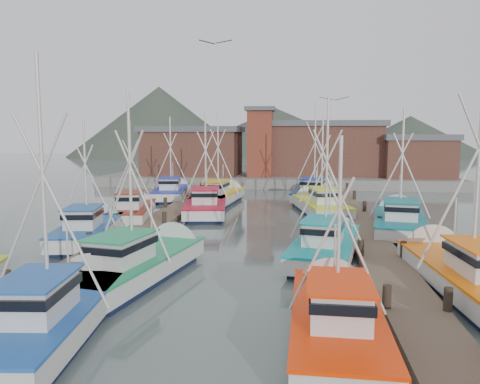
# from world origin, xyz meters

# --- Properties ---
(ground) EXTENTS (260.00, 260.00, 0.00)m
(ground) POSITION_xyz_m (0.00, 0.00, 0.00)
(ground) COLOR #475551
(ground) RESTS_ON ground
(dock_left) EXTENTS (2.30, 46.00, 1.50)m
(dock_left) POSITION_xyz_m (-7.00, 4.04, 0.21)
(dock_left) COLOR brown
(dock_left) RESTS_ON ground
(dock_right) EXTENTS (2.30, 46.00, 1.50)m
(dock_right) POSITION_xyz_m (7.00, 4.04, 0.21)
(dock_right) COLOR brown
(dock_right) RESTS_ON ground
(quay) EXTENTS (44.00, 16.00, 1.20)m
(quay) POSITION_xyz_m (0.00, 37.00, 0.60)
(quay) COLOR gray
(quay) RESTS_ON ground
(shed_left) EXTENTS (12.72, 8.48, 6.20)m
(shed_left) POSITION_xyz_m (-11.00, 35.00, 4.34)
(shed_left) COLOR brown
(shed_left) RESTS_ON quay
(shed_center) EXTENTS (14.84, 9.54, 6.90)m
(shed_center) POSITION_xyz_m (6.00, 37.00, 4.69)
(shed_center) COLOR brown
(shed_center) RESTS_ON quay
(shed_right) EXTENTS (8.48, 6.36, 5.20)m
(shed_right) POSITION_xyz_m (17.00, 34.00, 3.84)
(shed_right) COLOR brown
(shed_right) RESTS_ON quay
(lookout_tower) EXTENTS (3.60, 3.60, 8.50)m
(lookout_tower) POSITION_xyz_m (-2.00, 33.00, 5.55)
(lookout_tower) COLOR maroon
(lookout_tower) RESTS_ON quay
(distant_hills) EXTENTS (175.00, 140.00, 42.00)m
(distant_hills) POSITION_xyz_m (-12.76, 122.59, 0.00)
(distant_hills) COLOR #3A4439
(distant_hills) RESTS_ON ground
(boat_0) EXTENTS (3.71, 8.90, 9.37)m
(boat_0) POSITION_xyz_m (-4.63, -11.40, 0.68)
(boat_0) COLOR #101936
(boat_0) RESTS_ON ground
(boat_1) EXTENTS (2.87, 8.51, 6.96)m
(boat_1) POSITION_xyz_m (4.15, -10.66, 0.67)
(boat_1) COLOR #101936
(boat_1) RESTS_ON ground
(boat_4) EXTENTS (4.47, 9.71, 8.90)m
(boat_4) POSITION_xyz_m (-3.94, -5.50, 0.68)
(boat_4) COLOR #101936
(boat_4) RESTS_ON ground
(boat_5) EXTENTS (4.28, 9.32, 8.92)m
(boat_5) POSITION_xyz_m (4.41, -0.99, 0.68)
(boat_5) COLOR #101936
(boat_5) RESTS_ON ground
(boat_6) EXTENTS (4.24, 9.06, 7.84)m
(boat_6) POSITION_xyz_m (-9.45, 1.25, 0.68)
(boat_6) COLOR #101936
(boat_6) RESTS_ON ground
(boat_7) EXTENTS (4.35, 10.06, 10.77)m
(boat_7) POSITION_xyz_m (9.73, -5.19, 0.69)
(boat_7) COLOR #101936
(boat_7) RESTS_ON ground
(boat_8) EXTENTS (4.46, 10.12, 9.07)m
(boat_8) POSITION_xyz_m (-4.50, 11.72, 0.68)
(boat_8) COLOR #101936
(boat_8) RESTS_ON ground
(boat_9) EXTENTS (4.70, 9.73, 8.68)m
(boat_9) POSITION_xyz_m (4.52, 12.87, 0.68)
(boat_9) COLOR #101936
(boat_9) RESTS_ON ground
(boat_10) EXTENTS (4.04, 8.59, 8.03)m
(boat_10) POSITION_xyz_m (-9.37, 8.35, 0.68)
(boat_10) COLOR #101936
(boat_10) RESTS_ON ground
(boat_11) EXTENTS (4.59, 10.13, 8.91)m
(boat_11) POSITION_xyz_m (9.53, 6.60, 0.68)
(boat_11) COLOR #101936
(boat_11) RESTS_ON ground
(boat_12) EXTENTS (3.81, 9.75, 9.41)m
(boat_12) POSITION_xyz_m (-4.37, 17.58, 0.68)
(boat_12) COLOR #101936
(boat_12) RESTS_ON ground
(boat_13) EXTENTS (4.76, 10.24, 10.39)m
(boat_13) POSITION_xyz_m (4.49, 21.22, 0.69)
(boat_13) COLOR #101936
(boat_13) RESTS_ON ground
(boat_14) EXTENTS (4.33, 9.67, 8.89)m
(boat_14) POSITION_xyz_m (-9.78, 20.38, 0.68)
(boat_14) COLOR #101936
(boat_14) RESTS_ON ground
(gull_near) EXTENTS (1.55, 0.65, 0.24)m
(gull_near) POSITION_xyz_m (-0.93, -3.31, 10.49)
(gull_near) COLOR slate
(gull_near) RESTS_ON ground
(gull_far) EXTENTS (1.55, 0.63, 0.24)m
(gull_far) POSITION_xyz_m (4.71, 0.57, 8.19)
(gull_far) COLOR slate
(gull_far) RESTS_ON ground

